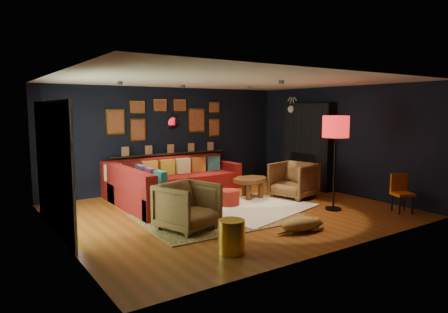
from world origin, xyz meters
TOP-DOWN VIEW (x-y plane):
  - floor at (0.00, 0.00)m, footprint 6.50×6.50m
  - room_walls at (0.00, 0.00)m, footprint 6.50×6.50m
  - sectional at (-0.61, 1.81)m, footprint 3.41×2.69m
  - ledge at (0.00, 2.68)m, footprint 3.20×0.12m
  - gallery_wall at (-0.01, 2.72)m, footprint 3.15×0.04m
  - sunburst_mirror at (0.10, 2.72)m, footprint 0.47×0.16m
  - fireplace at (3.09, 0.90)m, footprint 0.31×1.60m
  - deer_head at (3.14, 1.40)m, footprint 0.50×0.28m
  - sliding_door at (-3.22, 0.60)m, footprint 0.06×2.80m
  - ceiling_spots at (-0.00, 0.80)m, footprint 3.30×2.50m
  - shag_rug at (0.48, -0.20)m, footprint 2.72×2.27m
  - leopard_rug at (-0.45, -0.30)m, footprint 3.04×2.23m
  - coffee_table at (1.00, 0.63)m, footprint 1.06×0.89m
  - pouf at (0.19, 0.35)m, footprint 0.48×0.48m
  - armchair_left at (-1.34, -0.63)m, footprint 1.08×1.04m
  - armchair_right at (1.89, 0.15)m, footprint 1.00×1.05m
  - gold_stool at (-1.35, -1.95)m, footprint 0.39×0.39m
  - orange_chair at (2.78, -1.98)m, footprint 0.48×0.48m
  - floor_lamp at (1.80, -1.11)m, footprint 0.53×0.53m
  - dog at (0.18, -1.80)m, footprint 1.07×0.63m

SIDE VIEW (x-z plane):
  - floor at x=0.00m, z-range 0.00..0.00m
  - leopard_rug at x=-0.45m, z-range 0.00..0.02m
  - shag_rug at x=0.48m, z-range 0.00..0.03m
  - dog at x=0.18m, z-range 0.02..0.34m
  - pouf at x=0.19m, z-range 0.03..0.34m
  - gold_stool at x=-1.35m, z-range 0.00..0.48m
  - sectional at x=-0.61m, z-range -0.11..0.75m
  - coffee_table at x=1.00m, z-range 0.17..0.63m
  - armchair_left at x=-1.34m, z-range 0.00..0.89m
  - orange_chair at x=2.78m, z-range 0.06..0.83m
  - armchair_right at x=1.89m, z-range 0.00..0.91m
  - ledge at x=0.00m, z-range 0.90..0.94m
  - fireplace at x=3.09m, z-range -0.08..2.12m
  - sliding_door at x=-3.22m, z-range 0.00..2.20m
  - room_walls at x=0.00m, z-range -1.66..4.84m
  - floor_lamp at x=1.80m, z-range 0.67..2.60m
  - sunburst_mirror at x=0.10m, z-range 1.46..1.93m
  - gallery_wall at x=-0.01m, z-range 1.30..2.32m
  - deer_head at x=3.14m, z-range 1.83..2.28m
  - ceiling_spots at x=0.00m, z-range 2.53..2.59m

